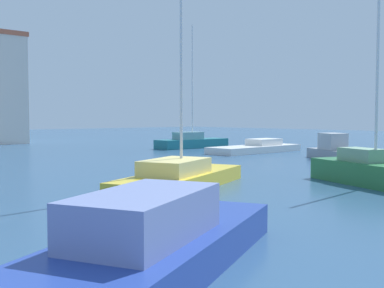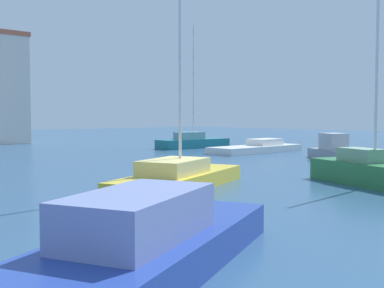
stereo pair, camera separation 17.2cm
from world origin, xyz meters
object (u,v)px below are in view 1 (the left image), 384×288
at_px(sailboat_teal_distant_north, 192,142).
at_px(sailboat_green_inner_mooring, 374,172).
at_px(sailboat_yellow_center_channel, 180,176).
at_px(motorboat_white_far_left, 257,148).
at_px(motorboat_blue_mid_harbor, 141,250).
at_px(motorboat_grey_distant_east, 333,150).

bearing_deg(sailboat_teal_distant_north, sailboat_green_inner_mooring, -114.39).
xyz_separation_m(sailboat_yellow_center_channel, sailboat_green_inner_mooring, (6.61, -4.90, 0.10)).
distance_m(sailboat_yellow_center_channel, motorboat_white_far_left, 20.80).
height_order(sailboat_teal_distant_north, motorboat_blue_mid_harbor, sailboat_teal_distant_north).
height_order(sailboat_yellow_center_channel, motorboat_white_far_left, sailboat_yellow_center_channel).
bearing_deg(sailboat_green_inner_mooring, sailboat_yellow_center_channel, 143.45).
xyz_separation_m(sailboat_teal_distant_north, motorboat_grey_distant_east, (-0.84, -15.41, 0.05)).
height_order(motorboat_grey_distant_east, motorboat_white_far_left, motorboat_grey_distant_east).
distance_m(motorboat_grey_distant_east, sailboat_yellow_center_channel, 16.63).
height_order(motorboat_grey_distant_east, sailboat_green_inner_mooring, sailboat_green_inner_mooring).
bearing_deg(motorboat_white_far_left, sailboat_yellow_center_channel, -148.23).
distance_m(motorboat_grey_distant_east, motorboat_blue_mid_harbor, 26.30).
xyz_separation_m(motorboat_grey_distant_east, sailboat_green_inner_mooring, (-9.74, -7.92, -0.06)).
relative_size(sailboat_teal_distant_north, sailboat_green_inner_mooring, 1.43).
distance_m(sailboat_teal_distant_north, motorboat_blue_mid_harbor, 36.11).
distance_m(motorboat_grey_distant_east, motorboat_white_far_left, 8.05).
distance_m(motorboat_white_far_left, motorboat_blue_mid_harbor, 31.50).
xyz_separation_m(sailboat_yellow_center_channel, motorboat_blue_mid_harbor, (-7.61, -7.83, 0.05)).
relative_size(sailboat_teal_distant_north, motorboat_grey_distant_east, 2.36).
bearing_deg(motorboat_grey_distant_east, sailboat_teal_distant_north, 86.89).
distance_m(sailboat_yellow_center_channel, sailboat_green_inner_mooring, 8.23).
bearing_deg(sailboat_green_inner_mooring, motorboat_grey_distant_east, 39.11).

